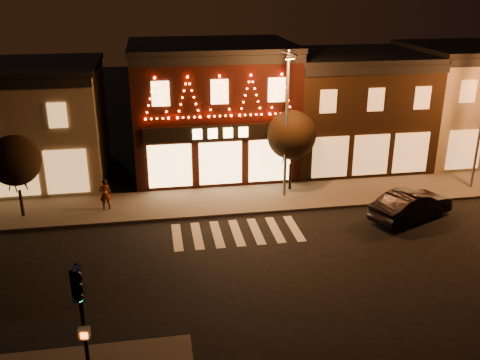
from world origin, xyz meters
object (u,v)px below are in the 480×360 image
object	(u,v)px
traffic_signal_near	(81,307)
streetlamp_mid	(287,114)
pedestrian	(105,194)
dark_sedan	(411,205)

from	to	relation	value
traffic_signal_near	streetlamp_mid	xyz separation A→B (m)	(9.62, 14.44, 1.68)
traffic_signal_near	pedestrian	bearing A→B (deg)	97.49
pedestrian	streetlamp_mid	bearing A→B (deg)	169.72
streetlamp_mid	dark_sedan	size ratio (longest dim) A/B	1.72
dark_sedan	traffic_signal_near	bearing A→B (deg)	100.01
pedestrian	traffic_signal_near	bearing A→B (deg)	81.20
dark_sedan	pedestrian	distance (m)	16.46
streetlamp_mid	pedestrian	distance (m)	10.87
traffic_signal_near	streetlamp_mid	distance (m)	17.43
dark_sedan	pedestrian	bearing A→B (deg)	52.56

